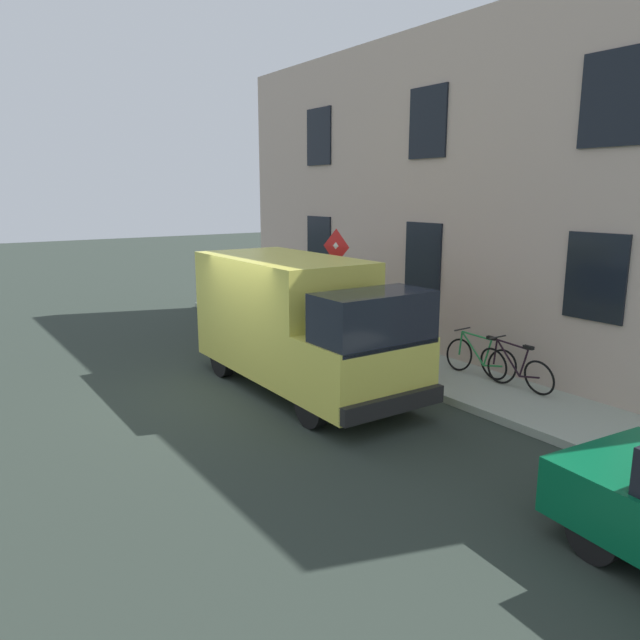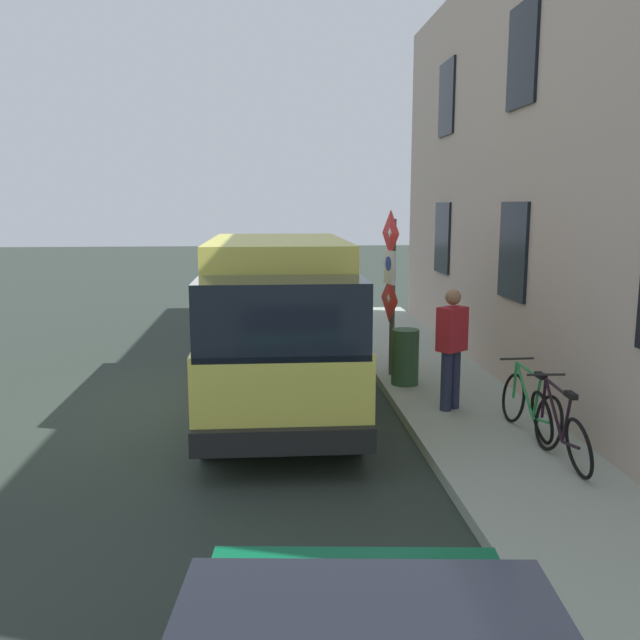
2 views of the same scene
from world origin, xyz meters
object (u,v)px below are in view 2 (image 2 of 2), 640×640
at_px(sign_post_stacked, 390,278).
at_px(pedestrian, 452,345).
at_px(delivery_van, 279,322).
at_px(bicycle_green, 530,406).
at_px(bicycle_black, 559,428).
at_px(litter_bin, 405,357).

distance_m(sign_post_stacked, pedestrian, 2.21).
bearing_deg(delivery_van, bicycle_green, 61.14).
bearing_deg(bicycle_green, pedestrian, 30.04).
distance_m(sign_post_stacked, delivery_van, 2.42).
distance_m(delivery_van, bicycle_black, 4.13).
bearing_deg(sign_post_stacked, bicycle_black, -73.17).
bearing_deg(sign_post_stacked, litter_bin, -76.71).
height_order(bicycle_black, pedestrian, pedestrian).
bearing_deg(litter_bin, bicycle_green, -67.20).
bearing_deg(litter_bin, pedestrian, -75.65).
xyz_separation_m(delivery_van, pedestrian, (2.41, -0.61, -0.26)).
bearing_deg(pedestrian, bicycle_black, 163.61).
xyz_separation_m(sign_post_stacked, bicycle_black, (1.21, -4.01, -1.30)).
bearing_deg(delivery_van, bicycle_black, 50.61).
distance_m(bicycle_black, pedestrian, 2.18).
xyz_separation_m(sign_post_stacked, bicycle_green, (1.21, -3.16, -1.30)).
distance_m(pedestrian, litter_bin, 1.52).
relative_size(bicycle_black, pedestrian, 1.00).
xyz_separation_m(sign_post_stacked, delivery_van, (-1.90, -1.41, -0.48)).
bearing_deg(bicycle_black, bicycle_green, 2.19).
distance_m(delivery_van, bicycle_green, 3.66).
bearing_deg(litter_bin, sign_post_stacked, 103.29).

